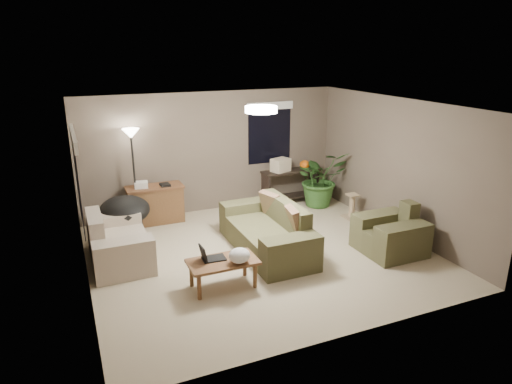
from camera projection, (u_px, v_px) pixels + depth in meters
name	position (u px, v px, depth m)	size (l,w,h in m)	color
room_shell	(261.00, 184.00, 7.35)	(5.50, 5.50, 5.50)	tan
main_sofa	(269.00, 234.00, 7.82)	(0.95, 2.20, 0.85)	brown
throw_pillows	(282.00, 212.00, 7.81)	(0.35, 1.39, 0.47)	#8C7251
loveseat	(117.00, 244.00, 7.42)	(0.90, 1.60, 0.85)	beige
armchair	(391.00, 235.00, 7.75)	(0.95, 1.00, 0.85)	#4E4C2E
coffee_table	(223.00, 264.00, 6.58)	(1.00, 0.55, 0.42)	brown
laptop	(209.00, 256.00, 6.57)	(0.37, 0.25, 0.24)	black
plastic_bag	(239.00, 256.00, 6.47)	(0.31, 0.28, 0.22)	white
desk	(156.00, 204.00, 9.03)	(1.10, 0.50, 0.75)	brown
desk_papers	(146.00, 185.00, 8.84)	(0.69, 0.28, 0.12)	silver
console_table	(290.00, 184.00, 10.17)	(1.30, 0.40, 0.75)	black
pumpkin	(305.00, 165.00, 10.17)	(0.23, 0.23, 0.19)	orange
cardboard_box	(281.00, 165.00, 9.93)	(0.38, 0.29, 0.29)	beige
papasan_chair	(125.00, 214.00, 8.23)	(1.15, 1.15, 0.80)	black
floor_lamp	(132.00, 145.00, 8.52)	(0.32, 0.32, 1.91)	black
ceiling_fixture	(261.00, 109.00, 6.99)	(0.50, 0.50, 0.10)	white
houseplant	(320.00, 184.00, 9.98)	(1.10, 1.23, 0.96)	#2D5923
cat_scratching_post	(352.00, 207.00, 9.33)	(0.32, 0.32, 0.50)	tan
window_left	(76.00, 164.00, 6.42)	(0.05, 1.56, 1.33)	black
window_back	(270.00, 123.00, 9.84)	(1.06, 0.05, 1.33)	black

